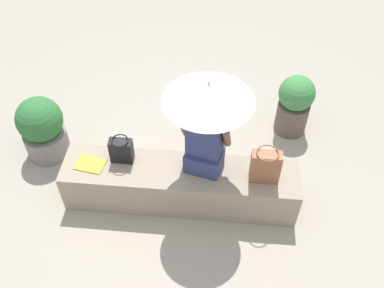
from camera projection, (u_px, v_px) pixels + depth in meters
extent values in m
plane|color=#9E9384|center=(181.00, 198.00, 4.60)|extent=(14.00, 14.00, 0.00)
cube|color=gray|center=(180.00, 185.00, 4.43)|extent=(2.34, 0.50, 0.47)
cube|color=navy|center=(204.00, 159.00, 4.21)|extent=(0.39, 0.35, 0.22)
cube|color=navy|center=(205.00, 134.00, 3.96)|extent=(0.36, 0.27, 0.48)
sphere|color=brown|center=(206.00, 106.00, 3.71)|extent=(0.20, 0.20, 0.20)
cylinder|color=brown|center=(184.00, 127.00, 3.98)|extent=(0.11, 0.21, 0.32)
cylinder|color=brown|center=(227.00, 137.00, 3.89)|extent=(0.11, 0.21, 0.32)
cylinder|color=#B7B7BC|center=(207.00, 132.00, 3.85)|extent=(0.02, 0.02, 1.09)
cone|color=silver|center=(209.00, 92.00, 3.52)|extent=(0.77, 0.77, 0.17)
sphere|color=#B7B7BC|center=(209.00, 82.00, 3.44)|extent=(0.03, 0.03, 0.03)
cube|color=black|center=(121.00, 151.00, 4.26)|extent=(0.22, 0.11, 0.26)
torus|color=black|center=(120.00, 140.00, 4.15)|extent=(0.17, 0.17, 0.01)
cube|color=brown|center=(265.00, 167.00, 4.06)|extent=(0.28, 0.12, 0.36)
torus|color=brown|center=(268.00, 153.00, 3.92)|extent=(0.21, 0.21, 0.01)
cube|color=gold|center=(90.00, 164.00, 4.31)|extent=(0.31, 0.24, 0.01)
cylinder|color=gray|center=(47.00, 142.00, 4.94)|extent=(0.48, 0.48, 0.31)
sphere|color=#2D6B33|center=(39.00, 119.00, 4.68)|extent=(0.50, 0.50, 0.50)
cylinder|color=brown|center=(292.00, 117.00, 5.16)|extent=(0.37, 0.37, 0.40)
sphere|color=#3D7F42|center=(297.00, 93.00, 4.90)|extent=(0.41, 0.41, 0.41)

